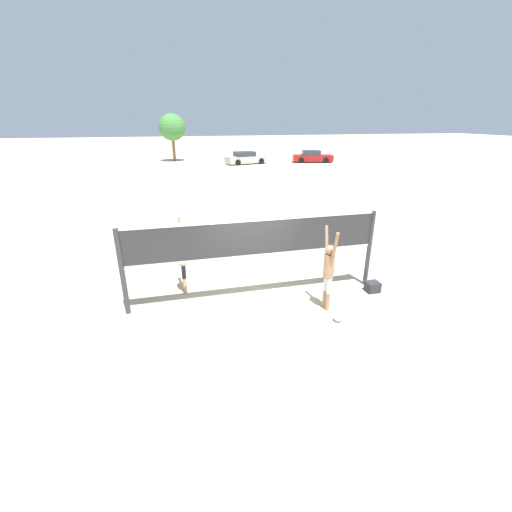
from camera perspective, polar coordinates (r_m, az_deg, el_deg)
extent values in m
plane|color=#C6B28C|center=(9.99, 0.00, -6.87)|extent=(200.00, 200.00, 0.00)
cylinder|color=#38383D|center=(9.34, -21.41, -2.63)|extent=(0.13, 0.13, 2.34)
cylinder|color=#38383D|center=(10.83, 18.33, 1.12)|extent=(0.13, 0.13, 2.34)
cube|color=#2D2D33|center=(9.26, 0.00, 3.01)|extent=(6.89, 0.02, 1.06)
cube|color=white|center=(9.11, 0.00, 5.98)|extent=(6.89, 0.03, 0.06)
cube|color=white|center=(9.43, 0.00, 0.14)|extent=(6.89, 0.03, 0.06)
cylinder|color=tan|center=(9.44, 11.84, -7.45)|extent=(0.11, 0.11, 0.51)
cylinder|color=white|center=(9.23, 12.06, -4.95)|extent=(0.12, 0.12, 0.41)
cylinder|color=tan|center=(9.60, 11.33, -6.89)|extent=(0.11, 0.11, 0.51)
cylinder|color=white|center=(9.39, 11.54, -4.42)|extent=(0.12, 0.12, 0.41)
cylinder|color=tan|center=(9.09, 12.05, -1.67)|extent=(0.28, 0.28, 0.65)
sphere|color=tan|center=(8.92, 12.28, 1.00)|extent=(0.25, 0.25, 0.25)
cylinder|color=tan|center=(8.65, 13.08, 1.67)|extent=(0.08, 0.23, 0.73)
cylinder|color=tan|center=(9.06, 11.71, 2.72)|extent=(0.08, 0.23, 0.73)
cylinder|color=tan|center=(10.47, -11.81, -4.41)|extent=(0.11, 0.11, 0.50)
cylinder|color=black|center=(10.28, -12.00, -2.15)|extent=(0.12, 0.12, 0.41)
cylinder|color=tan|center=(10.29, -11.75, -4.89)|extent=(0.11, 0.11, 0.50)
cylinder|color=black|center=(10.10, -11.94, -2.60)|extent=(0.12, 0.12, 0.41)
cylinder|color=tan|center=(9.99, -12.21, 0.38)|extent=(0.28, 0.28, 0.64)
sphere|color=tan|center=(9.84, -12.41, 2.79)|extent=(0.25, 0.25, 0.25)
cylinder|color=tan|center=(10.01, -12.57, 4.29)|extent=(0.08, 0.23, 0.72)
cylinder|color=tan|center=(9.55, -12.44, 3.43)|extent=(0.08, 0.23, 0.72)
sphere|color=white|center=(9.08, 13.56, -9.89)|extent=(0.24, 0.24, 0.24)
cube|color=#2D2D33|center=(10.81, 18.85, -4.87)|extent=(0.38, 0.34, 0.31)
cube|color=#B7B7BC|center=(40.56, -1.60, 15.79)|extent=(5.03, 2.83, 0.74)
cube|color=#2D333D|center=(40.39, -1.93, 16.65)|extent=(2.46, 2.08, 0.51)
cylinder|color=black|center=(41.98, -0.25, 15.77)|extent=(0.67, 0.36, 0.64)
cylinder|color=black|center=(40.50, 0.89, 15.54)|extent=(0.67, 0.36, 0.64)
cylinder|color=black|center=(40.72, -4.07, 15.52)|extent=(0.67, 0.36, 0.64)
cylinder|color=black|center=(39.19, -3.04, 15.30)|extent=(0.67, 0.36, 0.64)
cube|color=maroon|center=(42.65, 9.42, 15.81)|extent=(4.90, 2.85, 0.71)
cube|color=#2D333D|center=(42.55, 9.16, 16.65)|extent=(2.41, 2.09, 0.53)
cylinder|color=black|center=(43.74, 11.15, 15.62)|extent=(0.67, 0.37, 0.64)
cylinder|color=black|center=(42.09, 11.58, 15.36)|extent=(0.67, 0.37, 0.64)
cylinder|color=black|center=(43.29, 7.30, 15.79)|extent=(0.67, 0.37, 0.64)
cylinder|color=black|center=(41.63, 7.58, 15.53)|extent=(0.67, 0.37, 0.64)
cylinder|color=brown|center=(44.29, -13.54, 17.08)|extent=(0.34, 0.34, 3.04)
sphere|color=#42843D|center=(44.18, -13.83, 20.13)|extent=(3.07, 3.07, 3.07)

